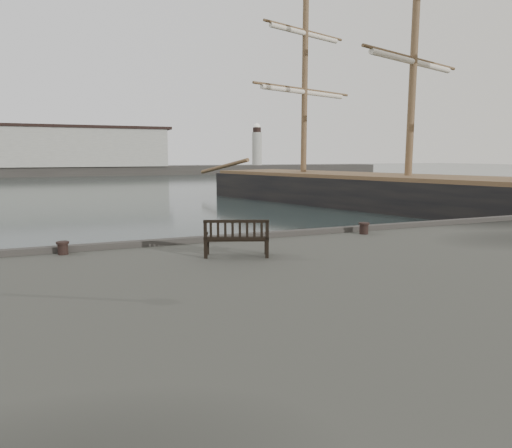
{
  "coord_description": "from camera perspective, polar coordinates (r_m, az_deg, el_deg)",
  "views": [
    {
      "loc": [
        -4.75,
        -14.23,
        4.32
      ],
      "look_at": [
        0.74,
        -0.5,
        2.1
      ],
      "focal_mm": 32.0,
      "sensor_mm": 36.0,
      "label": 1
    }
  ],
  "objects": [
    {
      "name": "ground",
      "position": [
        15.61,
        -3.24,
        -7.54
      ],
      "size": [
        400.0,
        400.0,
        0.0
      ],
      "primitive_type": "plane",
      "color": "black",
      "rests_on": "ground"
    },
    {
      "name": "breakwater",
      "position": [
        106.23,
        -21.92,
        7.92
      ],
      "size": [
        140.0,
        9.5,
        12.2
      ],
      "color": "#383530",
      "rests_on": "ground"
    },
    {
      "name": "bench",
      "position": [
        12.59,
        -2.45,
        -2.63
      ],
      "size": [
        1.87,
        1.19,
        1.02
      ],
      "rotation": [
        0.0,
        0.0,
        -0.36
      ],
      "color": "black",
      "rests_on": "quay"
    },
    {
      "name": "bollard_left",
      "position": [
        13.98,
        -23.0,
        -2.78
      ],
      "size": [
        0.39,
        0.39,
        0.37
      ],
      "primitive_type": "cylinder",
      "rotation": [
        0.0,
        0.0,
        -0.12
      ],
      "color": "black",
      "rests_on": "quay"
    },
    {
      "name": "bollard_right",
      "position": [
        16.65,
        13.34,
        -0.53
      ],
      "size": [
        0.48,
        0.48,
        0.4
      ],
      "primitive_type": "cylinder",
      "rotation": [
        0.0,
        0.0,
        -0.31
      ],
      "color": "black",
      "rests_on": "quay"
    },
    {
      "name": "tall_ship_main",
      "position": [
        38.79,
        18.33,
        2.86
      ],
      "size": [
        21.13,
        41.27,
        30.64
      ],
      "rotation": [
        0.0,
        0.0,
        0.33
      ],
      "color": "black",
      "rests_on": "ground"
    }
  ]
}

